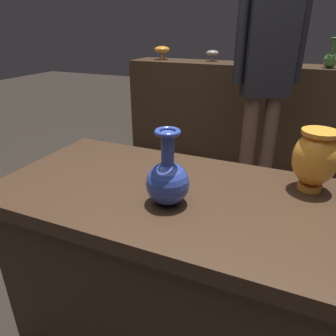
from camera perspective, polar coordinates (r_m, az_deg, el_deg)
The scene contains 9 objects.
display_plinth at distance 1.32m, azimuth 0.05°, elevation -19.09°, with size 1.20×0.64×0.80m.
back_display_shelf at distance 3.21m, azimuth 16.11°, elevation 8.72°, with size 2.60×0.40×0.99m.
vase_centerpiece at distance 0.97m, azimuth -0.06°, elevation -2.17°, with size 0.14×0.14×0.24m.
vase_tall_behind at distance 1.15m, azimuth 25.09°, elevation 1.63°, with size 0.15×0.15×0.21m.
shelf_vase_left at distance 3.29m, azimuth 8.05°, elevation 19.88°, with size 0.12×0.12×0.10m.
shelf_vase_far_left at distance 3.43m, azimuth -1.09°, elevation 20.60°, with size 0.16×0.16×0.13m.
shelf_vase_right at distance 3.03m, azimuth 27.38°, elevation 17.10°, with size 0.12×0.12×0.24m.
shelf_vase_center at distance 3.17m, azimuth 17.56°, elevation 19.13°, with size 0.10×0.10×0.16m.
visitor_center_back at distance 2.38m, azimuth 17.49°, elevation 16.40°, with size 0.44×0.29×1.73m.
Camera 1 is at (0.38, -0.88, 1.32)m, focal length 33.70 mm.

